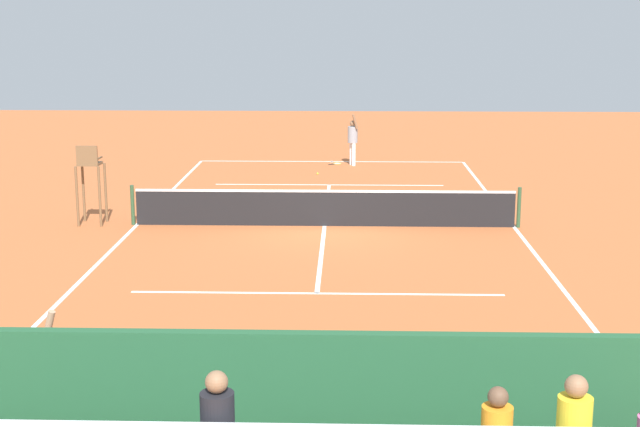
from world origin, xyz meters
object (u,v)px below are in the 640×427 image
object	(u,v)px
tennis_racket	(337,164)
line_judge	(41,386)
umpire_chair	(90,176)
courtside_bench	(512,427)
tennis_player	(353,138)
tennis_net	(325,207)
tennis_ball_near	(318,173)

from	to	relation	value
tennis_racket	line_judge	bearing A→B (deg)	81.99
umpire_chair	courtside_bench	xyz separation A→B (m)	(-8.81, 13.27, -0.76)
courtside_bench	tennis_player	distance (m)	23.48
line_judge	courtside_bench	bearing A→B (deg)	-179.95
courtside_bench	tennis_racket	distance (m)	23.82
line_judge	tennis_player	bearing A→B (deg)	-99.52
umpire_chair	courtside_bench	bearing A→B (deg)	123.59
tennis_net	tennis_ball_near	size ratio (longest dim) A/B	156.06
tennis_player	tennis_ball_near	world-z (taller)	tennis_player
umpire_chair	tennis_ball_near	bearing A→B (deg)	-125.45
tennis_racket	line_judge	xyz separation A→B (m)	(3.33, 23.70, 1.00)
tennis_net	tennis_ball_near	world-z (taller)	tennis_net
tennis_net	courtside_bench	bearing A→B (deg)	101.14
courtside_bench	tennis_ball_near	bearing A→B (deg)	-81.84
courtside_bench	line_judge	size ratio (longest dim) A/B	0.93
courtside_bench	tennis_player	xyz separation A→B (m)	(1.83, -23.41, 0.46)
tennis_player	line_judge	xyz separation A→B (m)	(3.93, 23.41, 0.00)
tennis_net	umpire_chair	bearing A→B (deg)	0.01
umpire_chair	line_judge	size ratio (longest dim) A/B	1.11
courtside_bench	line_judge	bearing A→B (deg)	0.05
umpire_chair	line_judge	xyz separation A→B (m)	(-3.06, 13.28, -0.30)
tennis_player	tennis_ball_near	bearing A→B (deg)	59.06
tennis_ball_near	courtside_bench	bearing A→B (deg)	98.16
tennis_racket	tennis_ball_near	size ratio (longest dim) A/B	8.12
tennis_net	courtside_bench	size ratio (longest dim) A/B	5.72
tennis_net	tennis_ball_near	xyz separation A→B (m)	(0.45, -8.08, -0.47)
tennis_racket	tennis_net	bearing A→B (deg)	88.95
tennis_player	line_judge	bearing A→B (deg)	80.48
umpire_chair	tennis_player	distance (m)	12.31
tennis_net	tennis_player	bearing A→B (deg)	-94.43
tennis_net	tennis_player	size ratio (longest dim) A/B	5.35
courtside_bench	tennis_player	world-z (taller)	tennis_player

